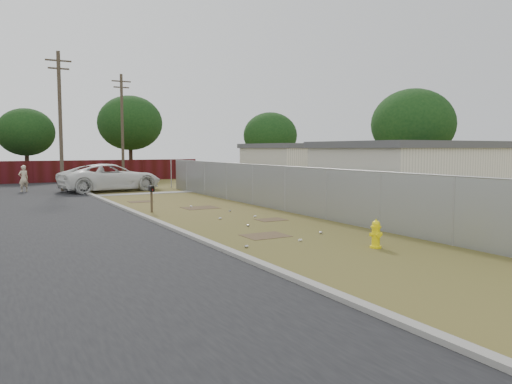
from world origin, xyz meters
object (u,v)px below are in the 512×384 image
mailbox (151,191)px  fire_hydrant (376,234)px  pickup_truck (111,177)px  pedestrian (23,179)px

mailbox → fire_hydrant: bearing=-73.7°
mailbox → pickup_truck: pickup_truck is taller
mailbox → pickup_truck: 11.88m
fire_hydrant → pedestrian: (-7.22, 24.59, 0.48)m
mailbox → pedestrian: size_ratio=0.69×
fire_hydrant → pedestrian: bearing=106.4°
fire_hydrant → mailbox: bearing=106.3°
mailbox → pickup_truck: size_ratio=0.18×
fire_hydrant → mailbox: (-3.13, 10.70, 0.55)m
pedestrian → pickup_truck: bearing=136.8°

